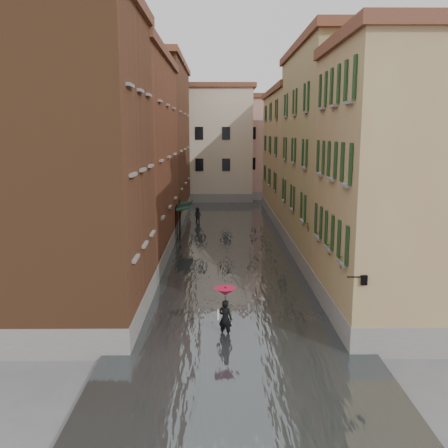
{
  "coord_description": "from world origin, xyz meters",
  "views": [
    {
      "loc": [
        -0.73,
        -22.89,
        8.13
      ],
      "look_at": [
        -0.49,
        4.87,
        3.0
      ],
      "focal_mm": 40.0,
      "sensor_mm": 36.0,
      "label": 1
    }
  ],
  "objects": [
    {
      "name": "ground",
      "position": [
        0.0,
        0.0,
        0.0
      ],
      "size": [
        120.0,
        120.0,
        0.0
      ],
      "primitive_type": "plane",
      "color": "#5C5C5E",
      "rests_on": "ground"
    },
    {
      "name": "floodwater",
      "position": [
        0.0,
        13.0,
        0.1
      ],
      "size": [
        10.0,
        60.0,
        0.2
      ],
      "primitive_type": "cube",
      "color": "#444A4C",
      "rests_on": "ground"
    },
    {
      "name": "building_end_pink",
      "position": [
        6.0,
        40.0,
        6.0
      ],
      "size": [
        10.0,
        9.0,
        12.0
      ],
      "primitive_type": "cube",
      "color": "tan",
      "rests_on": "ground"
    },
    {
      "name": "building_right_mid",
      "position": [
        7.0,
        9.0,
        6.5
      ],
      "size": [
        6.0,
        14.0,
        13.0
      ],
      "primitive_type": "cube",
      "color": "#98895C",
      "rests_on": "ground"
    },
    {
      "name": "building_left_near",
      "position": [
        -7.0,
        -2.0,
        6.5
      ],
      "size": [
        6.0,
        8.0,
        13.0
      ],
      "primitive_type": "cube",
      "color": "brown",
      "rests_on": "ground"
    },
    {
      "name": "window_planters",
      "position": [
        4.12,
        -0.65,
        3.51
      ],
      "size": [
        0.59,
        8.1,
        0.84
      ],
      "color": "brown",
      "rests_on": "ground"
    },
    {
      "name": "awning_near",
      "position": [
        -3.48,
        14.62,
        2.47
      ],
      "size": [
        1.09,
        3.23,
        2.8
      ],
      "color": "#173327",
      "rests_on": "ground"
    },
    {
      "name": "pedestrian_far",
      "position": [
        -2.69,
        21.08,
        0.74
      ],
      "size": [
        0.89,
        0.8,
        1.49
      ],
      "primitive_type": "imported",
      "rotation": [
        0.0,
        0.0,
        -0.4
      ],
      "color": "black",
      "rests_on": "ground"
    },
    {
      "name": "awning_far",
      "position": [
        -3.49,
        15.75,
        2.47
      ],
      "size": [
        1.09,
        3.08,
        2.8
      ],
      "color": "#173327",
      "rests_on": "ground"
    },
    {
      "name": "wall_lantern",
      "position": [
        4.33,
        -6.0,
        3.01
      ],
      "size": [
        0.71,
        0.22,
        0.35
      ],
      "color": "black",
      "rests_on": "ground"
    },
    {
      "name": "pedestrian_main",
      "position": [
        -0.52,
        -3.98,
        1.24
      ],
      "size": [
        0.91,
        0.91,
        2.06
      ],
      "color": "black",
      "rests_on": "ground"
    },
    {
      "name": "building_right_far",
      "position": [
        7.0,
        24.0,
        5.75
      ],
      "size": [
        6.0,
        16.0,
        11.5
      ],
      "primitive_type": "cube",
      "color": "#A97C57",
      "rests_on": "ground"
    },
    {
      "name": "building_right_near",
      "position": [
        7.0,
        -2.0,
        5.75
      ],
      "size": [
        6.0,
        8.0,
        11.5
      ],
      "primitive_type": "cube",
      "color": "#A97C57",
      "rests_on": "ground"
    },
    {
      "name": "building_left_mid",
      "position": [
        -7.0,
        9.0,
        6.25
      ],
      "size": [
        6.0,
        14.0,
        12.5
      ],
      "primitive_type": "cube",
      "color": "brown",
      "rests_on": "ground"
    },
    {
      "name": "building_left_far",
      "position": [
        -7.0,
        24.0,
        7.0
      ],
      "size": [
        6.0,
        16.0,
        14.0
      ],
      "primitive_type": "cube",
      "color": "brown",
      "rests_on": "ground"
    },
    {
      "name": "building_end_cream",
      "position": [
        -3.0,
        38.0,
        6.5
      ],
      "size": [
        12.0,
        9.0,
        13.0
      ],
      "primitive_type": "cube",
      "color": "beige",
      "rests_on": "ground"
    }
  ]
}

